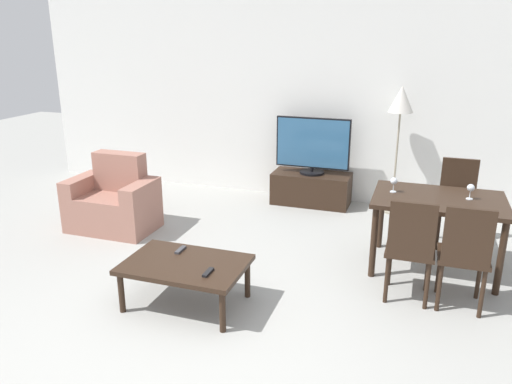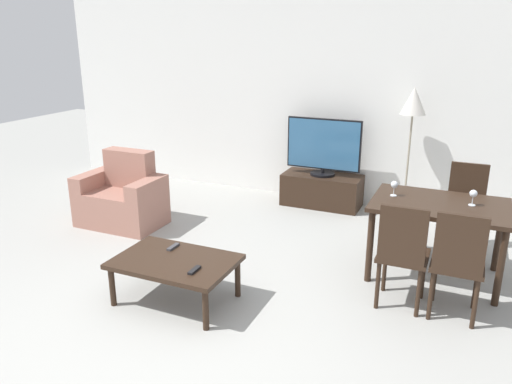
% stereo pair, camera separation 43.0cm
% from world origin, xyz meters
% --- Properties ---
extents(ground_plane, '(18.00, 18.00, 0.00)m').
position_xyz_m(ground_plane, '(0.00, 0.00, 0.00)').
color(ground_plane, '#9E9E99').
extents(wall_back, '(7.95, 0.06, 2.70)m').
position_xyz_m(wall_back, '(0.00, 3.93, 1.35)').
color(wall_back, white).
rests_on(wall_back, ground_plane).
extents(armchair, '(0.97, 0.62, 0.87)m').
position_xyz_m(armchair, '(-1.80, 2.02, 0.31)').
color(armchair, '#9E6B5B').
rests_on(armchair, ground_plane).
extents(tv_stand, '(1.02, 0.47, 0.42)m').
position_xyz_m(tv_stand, '(0.17, 3.62, 0.21)').
color(tv_stand, black).
rests_on(tv_stand, ground_plane).
extents(tv, '(0.97, 0.32, 0.74)m').
position_xyz_m(tv, '(0.17, 3.62, 0.79)').
color(tv, black).
rests_on(tv, tv_stand).
extents(coffee_table, '(1.00, 0.67, 0.39)m').
position_xyz_m(coffee_table, '(-0.24, 0.74, 0.34)').
color(coffee_table, black).
rests_on(coffee_table, ground_plane).
extents(dining_table, '(1.19, 0.83, 0.73)m').
position_xyz_m(dining_table, '(1.72, 2.12, 0.63)').
color(dining_table, black).
rests_on(dining_table, ground_plane).
extents(dining_chair_near, '(0.40, 0.40, 0.92)m').
position_xyz_m(dining_chair_near, '(1.51, 1.39, 0.51)').
color(dining_chair_near, black).
rests_on(dining_chair_near, ground_plane).
extents(dining_chair_far, '(0.40, 0.40, 0.92)m').
position_xyz_m(dining_chair_far, '(1.93, 2.84, 0.51)').
color(dining_chair_far, black).
rests_on(dining_chair_far, ground_plane).
extents(dining_chair_near_right, '(0.40, 0.40, 0.92)m').
position_xyz_m(dining_chair_near_right, '(1.93, 1.39, 0.51)').
color(dining_chair_near_right, black).
rests_on(dining_chair_near_right, ground_plane).
extents(floor_lamp, '(0.30, 0.30, 1.59)m').
position_xyz_m(floor_lamp, '(1.23, 3.64, 1.35)').
color(floor_lamp, gray).
rests_on(floor_lamp, ground_plane).
extents(remote_primary, '(0.04, 0.15, 0.02)m').
position_xyz_m(remote_primary, '(0.02, 0.62, 0.40)').
color(remote_primary, black).
rests_on(remote_primary, coffee_table).
extents(remote_secondary, '(0.04, 0.15, 0.02)m').
position_xyz_m(remote_secondary, '(-0.38, 0.93, 0.40)').
color(remote_secondary, '#38383D').
rests_on(remote_secondary, coffee_table).
extents(wine_glass_left, '(0.07, 0.07, 0.15)m').
position_xyz_m(wine_glass_left, '(1.98, 2.15, 0.83)').
color(wine_glass_left, silver).
rests_on(wine_glass_left, dining_table).
extents(wine_glass_center, '(0.07, 0.07, 0.15)m').
position_xyz_m(wine_glass_center, '(1.30, 2.15, 0.83)').
color(wine_glass_center, silver).
rests_on(wine_glass_center, dining_table).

